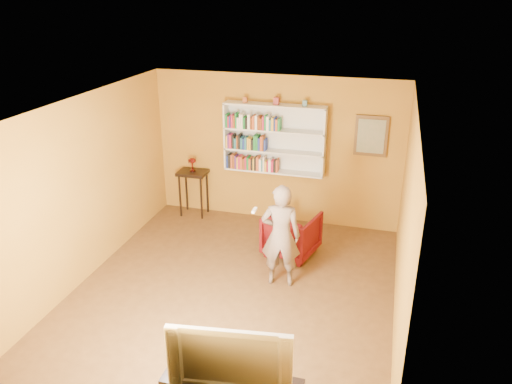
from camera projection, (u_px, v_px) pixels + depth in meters
The scene contains 15 objects.
room_shell at pixel (234, 226), 6.89m from camera, with size 5.30×5.80×2.88m.
bookshelf at pixel (275, 138), 8.81m from camera, with size 1.80×0.29×1.23m.
books_row_lower at pixel (252, 163), 9.00m from camera, with size 0.95×0.19×0.27m.
books_row_middle at pixel (247, 142), 8.87m from camera, with size 0.73×0.18×0.27m.
books_row_upper at pixel (253, 122), 8.70m from camera, with size 0.98×0.19×0.27m.
ornament_left at pixel (245, 100), 8.64m from camera, with size 0.07×0.07×0.10m, color #9E4F2D.
ornament_centre at pixel (276, 101), 8.49m from camera, with size 0.09×0.09×0.12m, color maroon.
ornament_right at pixel (305, 103), 8.37m from camera, with size 0.07×0.07×0.10m, color slate.
framed_painting at pixel (371, 136), 8.39m from camera, with size 0.55×0.05×0.70m.
console_table at pixel (193, 179), 9.39m from camera, with size 0.54×0.41×0.88m.
ruby_lustre at pixel (192, 162), 9.26m from camera, with size 0.16×0.16×0.26m.
armchair at pixel (292, 234), 8.11m from camera, with size 0.77×0.79×0.72m, color #46050B.
person at pixel (281, 236), 7.14m from camera, with size 0.57×0.37×1.56m, color #6D5B50.
game_remote at pixel (254, 210), 6.72m from camera, with size 0.04×0.15×0.04m, color white.
television at pixel (231, 352), 4.79m from camera, with size 1.20×0.16×0.69m, color black.
Camera 1 is at (1.95, -5.87, 4.10)m, focal length 35.00 mm.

